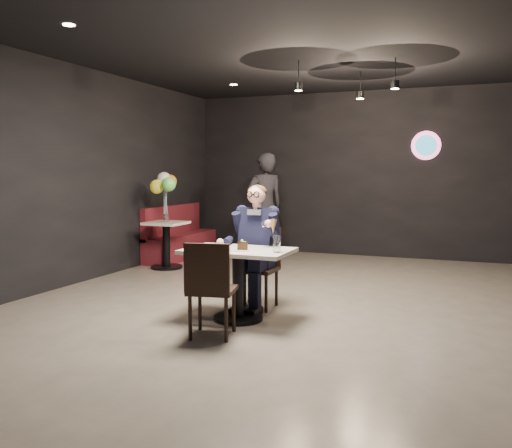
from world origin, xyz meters
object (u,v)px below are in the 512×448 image
at_px(sundae_glass, 277,244).
at_px(main_table, 238,285).
at_px(booth_bench, 181,232).
at_px(chair_far, 257,268).
at_px(side_table, 166,246).
at_px(balloon_vase, 166,218).
at_px(seated_man, 257,245).
at_px(passerby, 265,207).
at_px(chair_near, 212,288).

bearing_deg(sundae_glass, main_table, 172.14).
relative_size(main_table, booth_bench, 0.58).
bearing_deg(chair_far, booth_bench, 132.65).
xyz_separation_m(sundae_glass, side_table, (-2.73, 2.41, -0.47)).
bearing_deg(main_table, chair_far, 90.00).
height_order(chair_far, balloon_vase, chair_far).
distance_m(main_table, side_table, 3.28).
bearing_deg(seated_man, passerby, 109.40).
relative_size(sundae_glass, passerby, 0.09).
relative_size(sundae_glass, side_table, 0.23).
bearing_deg(side_table, chair_near, -52.33).
xyz_separation_m(chair_near, seated_man, (0.00, 1.15, 0.26)).
bearing_deg(side_table, booth_bench, 106.70).
relative_size(chair_far, seated_man, 0.64).
relative_size(seated_man, passerby, 0.77).
distance_m(chair_near, booth_bench, 4.72).
bearing_deg(chair_far, sundae_glass, -53.68).
xyz_separation_m(booth_bench, side_table, (0.30, -1.00, -0.11)).
bearing_deg(main_table, sundae_glass, -7.86).
bearing_deg(main_table, booth_bench, 127.59).
xyz_separation_m(chair_far, seated_man, (0.00, 0.00, 0.26)).
xyz_separation_m(main_table, chair_near, (0.00, -0.60, 0.09)).
bearing_deg(chair_near, main_table, 77.65).
bearing_deg(balloon_vase, chair_near, -52.33).
height_order(main_table, chair_near, chair_near).
relative_size(chair_far, passerby, 0.49).
distance_m(main_table, booth_bench, 4.23).
relative_size(booth_bench, balloon_vase, 13.68).
distance_m(chair_near, seated_man, 1.18).
relative_size(main_table, passerby, 0.59).
bearing_deg(passerby, chair_near, 60.62).
relative_size(chair_near, passerby, 0.49).
relative_size(main_table, balloon_vase, 7.98).
xyz_separation_m(side_table, balloon_vase, (0.00, 0.00, 0.45)).
bearing_deg(balloon_vase, sundae_glass, -41.48).
relative_size(seated_man, sundae_glass, 8.68).
xyz_separation_m(booth_bench, balloon_vase, (0.30, -1.00, 0.35)).
height_order(main_table, passerby, passerby).
xyz_separation_m(chair_near, booth_bench, (-2.58, 3.95, 0.01)).
bearing_deg(booth_bench, chair_far, -47.35).
bearing_deg(chair_far, balloon_vase, 141.69).
distance_m(sundae_glass, booth_bench, 4.58).
height_order(chair_far, seated_man, seated_man).
distance_m(chair_far, balloon_vase, 2.93).
relative_size(side_table, passerby, 0.39).
distance_m(main_table, sundae_glass, 0.64).
height_order(chair_near, sundae_glass, chair_near).
xyz_separation_m(chair_near, side_table, (-2.28, 2.95, -0.09)).
height_order(seated_man, booth_bench, seated_man).
relative_size(chair_far, sundae_glass, 5.55).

